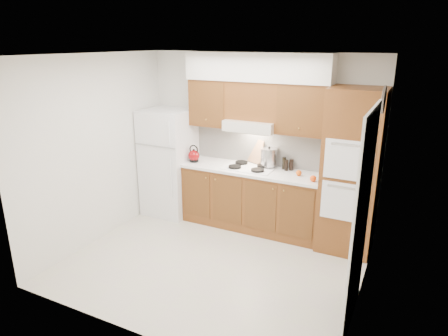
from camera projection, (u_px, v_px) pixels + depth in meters
name	position (u px, v px, depth m)	size (l,w,h in m)	color
floor	(213.00, 262.00, 5.19)	(3.60, 3.60, 0.00)	beige
ceiling	(211.00, 55.00, 4.39)	(3.60, 3.60, 0.00)	white
wall_back	(259.00, 140.00, 6.07)	(3.60, 0.02, 2.60)	white
wall_left	(98.00, 150.00, 5.55)	(0.02, 3.00, 2.60)	white
wall_right	(370.00, 191.00, 4.03)	(0.02, 3.00, 2.60)	white
fridge	(169.00, 162.00, 6.49)	(0.75, 0.72, 1.72)	white
base_cabinets	(251.00, 199.00, 6.06)	(2.11, 0.60, 0.90)	brown
countertop	(252.00, 170.00, 5.91)	(2.13, 0.62, 0.04)	white
backsplash	(260.00, 146.00, 6.07)	(2.11, 0.03, 0.56)	white
oven_cabinet	(351.00, 172.00, 5.24)	(0.70, 0.65, 2.20)	brown
upper_cab_left	(212.00, 103.00, 6.06)	(0.63, 0.33, 0.70)	brown
upper_cab_right	(304.00, 109.00, 5.46)	(0.73, 0.33, 0.70)	brown
range_hood	(252.00, 125.00, 5.80)	(0.75, 0.45, 0.15)	silver
upper_cab_over_hood	(254.00, 101.00, 5.75)	(0.75, 0.33, 0.55)	brown
soffit	(258.00, 67.00, 5.57)	(2.13, 0.36, 0.40)	silver
cooktop	(249.00, 168.00, 5.94)	(0.74, 0.50, 0.01)	white
doorway	(361.00, 227.00, 3.81)	(0.02, 0.90, 2.10)	black
wall_clock	(384.00, 100.00, 4.24)	(0.30, 0.30, 0.02)	#3F3833
kettle	(194.00, 156.00, 6.21)	(0.18, 0.18, 0.18)	maroon
cutting_board	(256.00, 151.00, 6.08)	(0.27, 0.02, 0.36)	tan
stock_pot	(269.00, 157.00, 5.92)	(0.25, 0.25, 0.26)	#B0B0B5
condiment_a	(284.00, 163.00, 5.86)	(0.05, 0.05, 0.19)	black
condiment_b	(286.00, 165.00, 5.79)	(0.05, 0.05, 0.16)	black
condiment_c	(291.00, 165.00, 5.81)	(0.06, 0.06, 0.17)	black
orange_near	(313.00, 179.00, 5.35)	(0.09, 0.09, 0.09)	#F24D0C
orange_far	(299.00, 173.00, 5.58)	(0.08, 0.08, 0.08)	#D9470B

